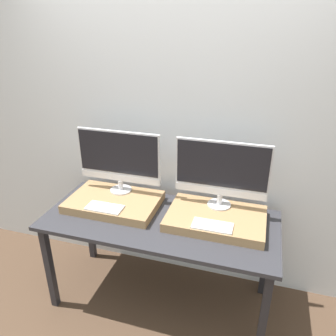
{
  "coord_description": "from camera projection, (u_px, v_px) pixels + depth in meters",
  "views": [
    {
      "loc": [
        0.64,
        -1.55,
        2.1
      ],
      "look_at": [
        0.0,
        0.57,
        1.09
      ],
      "focal_mm": 35.0,
      "sensor_mm": 36.0,
      "label": 1
    }
  ],
  "objects": [
    {
      "name": "ground_plane",
      "position": [
        145.0,
        335.0,
        2.38
      ],
      "size": [
        12.0,
        12.0,
        0.0
      ],
      "primitive_type": "plane",
      "color": "#4C3828"
    },
    {
      "name": "wall_back",
      "position": [
        177.0,
        131.0,
        2.55
      ],
      "size": [
        8.0,
        0.04,
        2.6
      ],
      "color": "silver",
      "rests_on": "ground_plane"
    },
    {
      "name": "workbench",
      "position": [
        160.0,
        228.0,
        2.42
      ],
      "size": [
        1.7,
        0.74,
        0.77
      ],
      "color": "#2D2D33",
      "rests_on": "ground_plane"
    },
    {
      "name": "wooden_riser_left",
      "position": [
        114.0,
        202.0,
        2.54
      ],
      "size": [
        0.69,
        0.46,
        0.07
      ],
      "color": "#99754C",
      "rests_on": "workbench"
    },
    {
      "name": "monitor_left",
      "position": [
        119.0,
        158.0,
        2.52
      ],
      "size": [
        0.67,
        0.17,
        0.5
      ],
      "color": "silver",
      "rests_on": "wooden_riser_left"
    },
    {
      "name": "keyboard_left",
      "position": [
        105.0,
        207.0,
        2.39
      ],
      "size": [
        0.27,
        0.13,
        0.01
      ],
      "color": "silver",
      "rests_on": "wooden_riser_left"
    },
    {
      "name": "wooden_riser_right",
      "position": [
        216.0,
        218.0,
        2.33
      ],
      "size": [
        0.69,
        0.46,
        0.07
      ],
      "color": "#99754C",
      "rests_on": "workbench"
    },
    {
      "name": "monitor_right",
      "position": [
        222.0,
        171.0,
        2.31
      ],
      "size": [
        0.67,
        0.17,
        0.5
      ],
      "color": "silver",
      "rests_on": "wooden_riser_right"
    },
    {
      "name": "keyboard_right",
      "position": [
        212.0,
        226.0,
        2.18
      ],
      "size": [
        0.27,
        0.13,
        0.01
      ],
      "color": "silver",
      "rests_on": "wooden_riser_right"
    }
  ]
}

